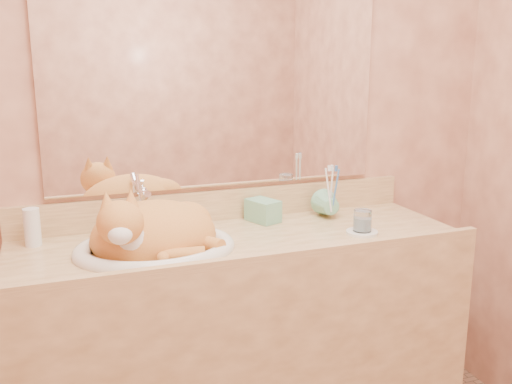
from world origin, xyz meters
name	(u,v)px	position (x,y,z in m)	size (l,w,h in m)	color
wall_back	(218,119)	(0.00, 1.00, 1.25)	(2.40, 0.02, 2.50)	#9C5C47
vanity_counter	(242,347)	(0.00, 0.72, 0.42)	(1.60, 0.55, 0.85)	#9E7447
mirror	(218,82)	(0.00, 0.99, 1.39)	(1.30, 0.02, 0.80)	white
sink_basin	(154,227)	(-0.31, 0.70, 0.93)	(0.53, 0.44, 0.16)	white
faucet	(144,209)	(-0.31, 0.91, 0.94)	(0.05, 0.13, 0.18)	white
cat	(151,229)	(-0.32, 0.72, 0.92)	(0.43, 0.35, 0.23)	#C4702D
soap_dispenser	(275,200)	(0.17, 0.84, 0.95)	(0.09, 0.09, 0.19)	#72B790
toothbrush_cup	(332,208)	(0.41, 0.82, 0.90)	(0.11, 0.11, 0.10)	#72B790
toothbrushes	(332,188)	(0.41, 0.82, 0.98)	(0.04, 0.04, 0.23)	white
saucer	(362,232)	(0.43, 0.63, 0.85)	(0.12, 0.12, 0.01)	white
water_glass	(362,221)	(0.43, 0.63, 0.90)	(0.07, 0.07, 0.08)	silver
lotion_bottle	(32,227)	(-0.70, 0.90, 0.92)	(0.05, 0.05, 0.13)	white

